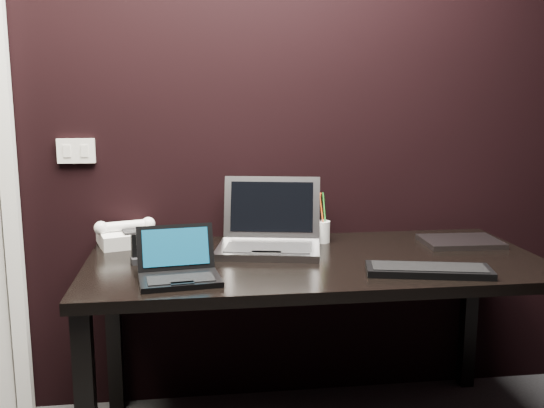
{
  "coord_description": "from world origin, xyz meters",
  "views": [
    {
      "loc": [
        -0.15,
        -0.76,
        1.34
      ],
      "look_at": [
        0.13,
        1.35,
        0.96
      ],
      "focal_mm": 40.0,
      "sensor_mm": 36.0,
      "label": 1
    }
  ],
  "objects": [
    {
      "name": "netbook",
      "position": [
        -0.2,
        1.19,
        0.77
      ],
      "size": [
        0.29,
        0.26,
        0.17
      ],
      "color": "black",
      "rests_on": "desk"
    },
    {
      "name": "desk",
      "position": [
        0.3,
        1.4,
        0.66
      ],
      "size": [
        1.7,
        0.8,
        0.74
      ],
      "color": "black",
      "rests_on": "ground"
    },
    {
      "name": "silver_laptop",
      "position": [
        0.14,
        1.55,
        0.79
      ],
      "size": [
        0.46,
        0.43,
        0.27
      ],
      "color": "gray",
      "rests_on": "desk"
    },
    {
      "name": "ext_keyboard",
      "position": [
        0.64,
        1.15,
        0.75
      ],
      "size": [
        0.44,
        0.23,
        0.03
      ],
      "color": "black",
      "rests_on": "desk"
    },
    {
      "name": "wall_back",
      "position": [
        0.0,
        1.8,
        1.3
      ],
      "size": [
        4.0,
        0.0,
        4.0
      ],
      "primitive_type": "plane",
      "rotation": [
        1.57,
        0.0,
        0.0
      ],
      "color": "black",
      "rests_on": "ground"
    },
    {
      "name": "closed_laptop",
      "position": [
        0.94,
        1.53,
        0.75
      ],
      "size": [
        0.32,
        0.23,
        0.02
      ],
      "color": "#9B9AA0",
      "rests_on": "desk"
    },
    {
      "name": "pen_cup",
      "position": [
        0.38,
        1.64,
        0.79
      ],
      "size": [
        0.08,
        0.08,
        0.21
      ],
      "color": "silver",
      "rests_on": "desk"
    },
    {
      "name": "desk_phone",
      "position": [
        -0.43,
        1.69,
        0.78
      ],
      "size": [
        0.25,
        0.24,
        0.12
      ],
      "color": "white",
      "rests_on": "desk"
    },
    {
      "name": "mobile_phone",
      "position": [
        -0.35,
        1.42,
        0.78
      ],
      "size": [
        0.07,
        0.06,
        0.11
      ],
      "color": "black",
      "rests_on": "desk"
    },
    {
      "name": "wall_switch",
      "position": [
        -0.62,
        1.79,
        1.12
      ],
      "size": [
        0.15,
        0.02,
        0.1
      ],
      "color": "silver",
      "rests_on": "wall_back"
    }
  ]
}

